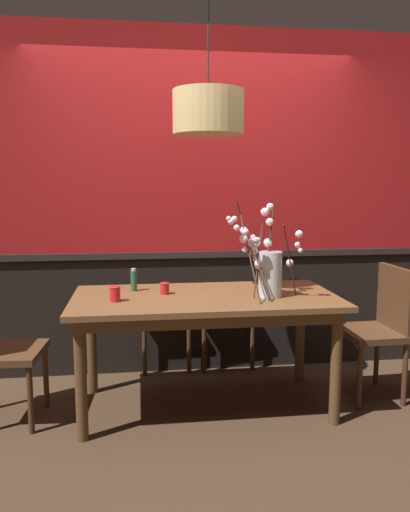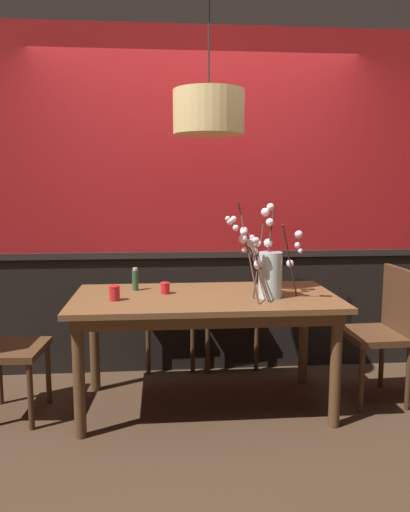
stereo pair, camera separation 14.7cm
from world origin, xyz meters
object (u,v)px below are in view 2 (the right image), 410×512
(candle_holder_nearer_edge, at_px, (115,293))
(pendant_lamp, at_px, (209,113))
(chair_far_side_left, at_px, (169,301))
(chair_head_west_end, at_px, (0,337))
(dining_table, at_px, (205,308))
(condiment_bottle, at_px, (135,280))
(chair_head_east_end, at_px, (384,326))
(vase_with_blossoms, at_px, (267,268))
(chair_far_side_right, at_px, (227,304))
(candle_holder_nearer_center, at_px, (165,288))

(candle_holder_nearer_edge, distance_m, pendant_lamp, 1.30)
(chair_far_side_left, xyz_separation_m, candle_holder_nearer_edge, (-0.36, -0.97, 0.28))
(chair_far_side_left, bearing_deg, chair_head_west_end, -140.77)
(dining_table, height_order, condiment_bottle, condiment_bottle)
(chair_head_east_end, bearing_deg, vase_with_blossoms, -171.85)
(chair_head_east_end, bearing_deg, chair_far_side_left, 149.98)
(chair_far_side_right, bearing_deg, chair_far_side_left, 178.83)
(dining_table, distance_m, condiment_bottle, 0.53)
(chair_head_east_end, relative_size, chair_far_side_left, 0.97)
(chair_far_side_left, bearing_deg, vase_with_blossoms, -57.59)
(candle_holder_nearer_center, height_order, candle_holder_nearer_edge, candle_holder_nearer_edge)
(chair_far_side_right, distance_m, vase_with_blossoms, 1.08)
(vase_with_blossoms, bearing_deg, dining_table, 165.81)
(dining_table, xyz_separation_m, condiment_bottle, (-0.47, 0.21, 0.16))
(chair_head_east_end, relative_size, candle_holder_nearer_edge, 9.63)
(candle_holder_nearer_center, xyz_separation_m, pendant_lamp, (0.29, -0.01, 1.14))
(dining_table, bearing_deg, candle_holder_nearer_center, 163.88)
(condiment_bottle, bearing_deg, chair_far_side_right, 42.00)
(dining_table, distance_m, candle_holder_nearer_center, 0.30)
(chair_far_side_left, distance_m, candle_holder_nearer_edge, 1.07)
(candle_holder_nearer_center, bearing_deg, chair_far_side_left, 87.28)
(chair_head_east_end, xyz_separation_m, vase_with_blossoms, (-0.85, -0.12, 0.44))
(chair_far_side_left, relative_size, candle_holder_nearer_center, 12.33)
(dining_table, relative_size, chair_head_east_end, 1.86)
(candle_holder_nearer_center, distance_m, condiment_bottle, 0.25)
(condiment_bottle, bearing_deg, pendant_lamp, -15.66)
(candle_holder_nearer_center, distance_m, candle_holder_nearer_edge, 0.36)
(chair_head_east_end, distance_m, pendant_lamp, 1.87)
(chair_head_west_end, relative_size, chair_far_side_right, 1.10)
(vase_with_blossoms, relative_size, pendant_lamp, 0.70)
(chair_head_west_end, xyz_separation_m, candle_holder_nearer_edge, (0.74, -0.07, 0.29))
(chair_far_side_left, relative_size, vase_with_blossoms, 1.58)
(dining_table, height_order, candle_holder_nearer_center, candle_holder_nearer_center)
(chair_head_east_end, bearing_deg, condiment_bottle, 173.87)
(chair_head_west_end, distance_m, candle_holder_nearer_edge, 0.80)
(chair_head_west_end, xyz_separation_m, chair_far_side_right, (1.58, 0.89, -0.03))
(dining_table, xyz_separation_m, pendant_lamp, (0.03, 0.07, 1.27))
(chair_head_east_end, relative_size, vase_with_blossoms, 1.53)
(vase_with_blossoms, bearing_deg, candle_holder_nearer_center, 165.04)
(chair_head_west_end, height_order, condiment_bottle, chair_head_west_end)
(chair_head_east_end, relative_size, chair_far_side_right, 1.07)
(condiment_bottle, bearing_deg, candle_holder_nearer_center, -32.65)
(chair_head_west_end, bearing_deg, dining_table, 1.04)
(candle_holder_nearer_center, bearing_deg, chair_head_west_end, -174.64)
(candle_holder_nearer_edge, bearing_deg, condiment_bottle, 69.42)
(dining_table, xyz_separation_m, chair_far_side_right, (0.26, 0.86, -0.19))
(chair_far_side_left, height_order, chair_far_side_right, chair_far_side_left)
(chair_far_side_left, bearing_deg, dining_table, -75.66)
(candle_holder_nearer_edge, bearing_deg, chair_far_side_right, 48.73)
(dining_table, distance_m, chair_far_side_left, 0.91)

